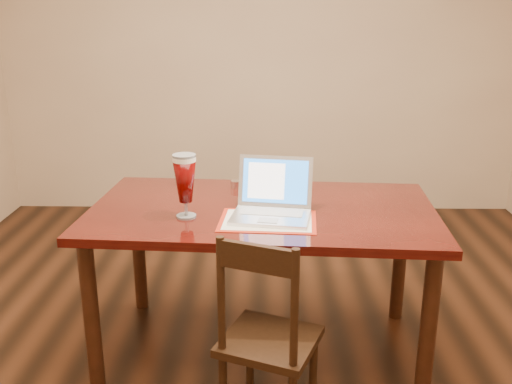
{
  "coord_description": "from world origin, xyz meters",
  "views": [
    {
      "loc": [
        0.04,
        -2.49,
        1.73
      ],
      "look_at": [
        -0.01,
        0.14,
        0.89
      ],
      "focal_mm": 40.0,
      "sensor_mm": 36.0,
      "label": 1
    }
  ],
  "objects": [
    {
      "name": "ground",
      "position": [
        0.0,
        0.0,
        0.0
      ],
      "size": [
        5.0,
        5.0,
        0.0
      ],
      "primitive_type": "plane",
      "color": "black",
      "rests_on": "ground"
    },
    {
      "name": "room_shell",
      "position": [
        0.0,
        0.0,
        1.76
      ],
      "size": [
        4.51,
        5.01,
        2.71
      ],
      "color": "tan",
      "rests_on": "ground"
    },
    {
      "name": "dining_table",
      "position": [
        0.01,
        0.18,
        0.71
      ],
      "size": [
        1.76,
        1.07,
        1.1
      ],
      "rotation": [
        0.0,
        0.0,
        -0.06
      ],
      "color": "#450E09",
      "rests_on": "ground"
    },
    {
      "name": "dining_chair",
      "position": [
        0.05,
        -0.4,
        0.42
      ],
      "size": [
        0.49,
        0.48,
        0.9
      ],
      "rotation": [
        0.0,
        0.0,
        -0.37
      ],
      "color": "black",
      "rests_on": "ground"
    }
  ]
}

